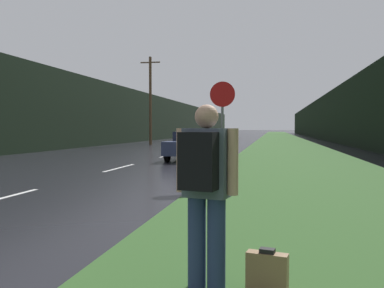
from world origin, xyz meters
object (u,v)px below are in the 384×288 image
Objects in this scene: suitcase at (267,273)px; car_passing_far at (218,139)px; car_oncoming at (199,135)px; car_passing_near at (193,145)px; stop_sign at (222,121)px; hitchhiker_with_backpack at (205,185)px.

suitcase is 0.10× the size of car_passing_far.
car_oncoming is at bearing -74.01° from car_passing_far.
car_passing_near is 9.06m from car_passing_far.
stop_sign reaches higher than car_oncoming.
hitchhiker_with_backpack is at bearing 101.66° from car_passing_near.
car_passing_far is at bearing -74.01° from car_oncoming.
hitchhiker_with_backpack is 0.39× the size of car_passing_far.
hitchhiker_with_backpack is at bearing -84.15° from stop_sign.
stop_sign is at bearing -78.49° from car_oncoming.
hitchhiker_with_backpack is (0.73, -7.17, -0.69)m from stop_sign.
car_passing_near is (-2.48, 8.40, -0.99)m from stop_sign.
suitcase is 15.96m from car_passing_near.
stop_sign reaches higher than hitchhiker_with_backpack.
stop_sign reaches higher than suitcase.
suitcase is at bearing -78.72° from car_oncoming.
car_passing_far reaches higher than suitcase.
stop_sign is 0.62× the size of car_passing_far.
suitcase is at bearing -79.70° from stop_sign.
stop_sign is 7.24m from hitchhiker_with_backpack.
hitchhiker_with_backpack is 24.84m from car_passing_far.
car_oncoming is at bearing 111.98° from hitchhiker_with_backpack.
suitcase is at bearing 103.66° from car_passing_near.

